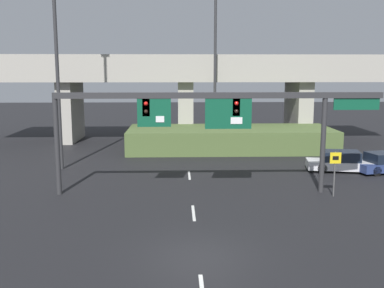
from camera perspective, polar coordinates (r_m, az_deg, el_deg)
ground_plane at (r=17.22m, az=0.78°, el=-13.84°), size 160.00×160.00×0.00m
lane_markings at (r=29.34m, az=-0.35°, el=-3.99°), size 0.14×33.61×0.01m
signal_gantry at (r=24.41m, az=2.57°, el=4.20°), size 17.88×0.44×5.60m
speed_limit_sign at (r=25.34m, az=17.69°, el=-2.84°), size 0.60×0.11×2.49m
highway_light_pole_near at (r=39.35m, az=2.98°, el=13.25°), size 0.70×0.36×18.14m
highway_light_pole_far at (r=31.85m, az=-16.95°, el=13.45°), size 0.70×0.36×17.78m
overpass_bridge at (r=43.65m, az=-0.87°, el=7.90°), size 39.16×7.13×8.16m
grass_embankment at (r=38.63m, az=4.86°, el=0.65°), size 17.33×6.40×1.89m
parked_sedan_near_right at (r=32.10m, az=18.51°, el=-2.16°), size 4.98×2.56×1.38m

